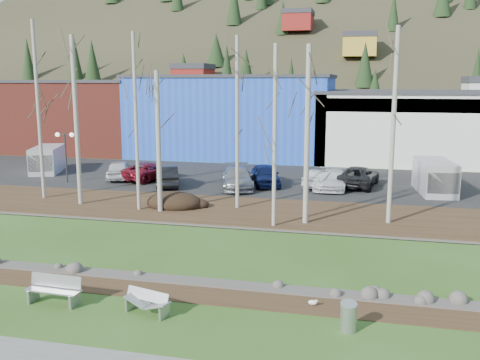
% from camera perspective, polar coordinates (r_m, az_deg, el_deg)
% --- Properties ---
extents(ground, '(200.00, 200.00, 0.00)m').
position_cam_1_polar(ground, '(18.89, -11.86, -13.69)').
color(ground, '#315218').
rests_on(ground, ground).
extents(dirt_strip, '(80.00, 1.80, 0.03)m').
position_cam_1_polar(dirt_strip, '(20.64, -9.35, -11.41)').
color(dirt_strip, '#382616').
rests_on(dirt_strip, ground).
extents(near_bank_rocks, '(80.00, 0.80, 0.50)m').
position_cam_1_polar(near_bank_rocks, '(21.51, -8.31, -10.50)').
color(near_bank_rocks, '#47423D').
rests_on(near_bank_rocks, ground).
extents(river, '(80.00, 8.00, 0.90)m').
position_cam_1_polar(river, '(25.14, -4.85, -7.30)').
color(river, black).
rests_on(river, ground).
extents(far_bank_rocks, '(80.00, 0.80, 0.46)m').
position_cam_1_polar(far_bank_rocks, '(28.90, -2.31, -4.90)').
color(far_bank_rocks, '#47423D').
rests_on(far_bank_rocks, ground).
extents(far_bank, '(80.00, 7.00, 0.15)m').
position_cam_1_polar(far_bank, '(31.87, -0.76, -3.29)').
color(far_bank, '#382616').
rests_on(far_bank, ground).
extents(parking_lot, '(80.00, 14.00, 0.14)m').
position_cam_1_polar(parking_lot, '(41.91, 2.73, 0.04)').
color(parking_lot, black).
rests_on(parking_lot, ground).
extents(building_brick, '(16.32, 12.24, 7.80)m').
position_cam_1_polar(building_brick, '(63.10, -16.81, 6.63)').
color(building_brick, maroon).
rests_on(building_brick, ground).
extents(building_blue, '(20.40, 12.24, 8.30)m').
position_cam_1_polar(building_blue, '(56.29, -0.62, 6.92)').
color(building_blue, blue).
rests_on(building_blue, ground).
extents(building_white, '(18.36, 12.24, 6.80)m').
position_cam_1_polar(building_white, '(54.85, 18.03, 5.53)').
color(building_white, silver).
rests_on(building_white, ground).
extents(hillside, '(160.00, 72.00, 35.00)m').
position_cam_1_polar(hillside, '(100.29, 9.32, 15.98)').
color(hillside, '#302C1C').
rests_on(hillside, ground).
extents(bench_intact, '(2.01, 0.69, 1.00)m').
position_cam_1_polar(bench_intact, '(20.12, -19.20, -10.99)').
color(bench_intact, '#A9ACAE').
rests_on(bench_intact, ground).
extents(bench_damaged, '(1.78, 0.99, 0.75)m').
position_cam_1_polar(bench_damaged, '(18.60, -9.85, -12.72)').
color(bench_damaged, '#A9ACAE').
rests_on(bench_damaged, ground).
extents(litter_bin, '(0.58, 0.58, 0.86)m').
position_cam_1_polar(litter_bin, '(17.43, 11.48, -14.24)').
color(litter_bin, '#A9ACAE').
rests_on(litter_bin, ground).
extents(seagull, '(0.37, 0.17, 0.27)m').
position_cam_1_polar(seagull, '(19.08, 7.80, -12.80)').
color(seagull, gold).
rests_on(seagull, ground).
extents(dirt_mound, '(3.45, 2.43, 0.68)m').
position_cam_1_polar(dirt_mound, '(32.73, -7.03, -2.25)').
color(dirt_mound, black).
rests_on(dirt_mound, far_bank).
extents(birch_0, '(0.27, 0.27, 10.22)m').
position_cam_1_polar(birch_0, '(34.05, -17.07, 5.98)').
color(birch_0, beige).
rests_on(birch_0, far_bank).
extents(birch_1, '(0.22, 0.22, 11.29)m').
position_cam_1_polar(birch_1, '(36.63, -20.71, 6.90)').
color(birch_1, beige).
rests_on(birch_1, far_bank).
extents(birch_2, '(0.28, 0.28, 8.12)m').
position_cam_1_polar(birch_2, '(31.13, -8.69, 4.00)').
color(birch_2, beige).
rests_on(birch_2, far_bank).
extents(birch_3, '(0.20, 0.20, 10.29)m').
position_cam_1_polar(birch_3, '(31.69, -11.03, 6.01)').
color(birch_3, beige).
rests_on(birch_3, far_bank).
extents(birch_4, '(0.22, 0.22, 10.12)m').
position_cam_1_polar(birch_4, '(31.59, -0.29, 6.04)').
color(birch_4, beige).
rests_on(birch_4, far_bank).
extents(birch_5, '(0.21, 0.21, 9.38)m').
position_cam_1_polar(birch_5, '(27.58, 3.71, 4.59)').
color(birch_5, beige).
rests_on(birch_5, far_bank).
extents(birch_6, '(0.28, 0.28, 9.39)m').
position_cam_1_polar(birch_6, '(28.29, 7.18, 4.69)').
color(birch_6, beige).
rests_on(birch_6, far_bank).
extents(birch_7, '(0.24, 0.24, 10.30)m').
position_cam_1_polar(birch_7, '(29.17, 16.03, 5.44)').
color(birch_7, beige).
rests_on(birch_7, far_bank).
extents(street_lamp, '(1.44, 0.45, 3.77)m').
position_cam_1_polar(street_lamp, '(42.04, -18.16, 3.75)').
color(street_lamp, '#262628').
rests_on(street_lamp, parking_lot).
extents(car_0, '(3.08, 4.64, 1.47)m').
position_cam_1_polar(car_0, '(42.72, -12.76, 1.08)').
color(car_0, white).
rests_on(car_0, parking_lot).
extents(car_1, '(3.13, 4.74, 1.48)m').
position_cam_1_polar(car_1, '(39.24, -7.79, 0.43)').
color(car_1, black).
rests_on(car_1, parking_lot).
extents(car_2, '(3.74, 5.37, 1.36)m').
position_cam_1_polar(car_2, '(41.93, -9.61, 0.95)').
color(car_2, maroon).
rests_on(car_2, parking_lot).
extents(car_3, '(3.46, 5.60, 1.52)m').
position_cam_1_polar(car_3, '(38.13, -0.27, 0.27)').
color(car_3, gray).
rests_on(car_3, parking_lot).
extents(car_4, '(3.16, 4.82, 1.52)m').
position_cam_1_polar(car_4, '(39.18, 2.73, 0.54)').
color(car_4, '#101A48').
rests_on(car_4, parking_lot).
extents(car_5, '(2.61, 4.10, 1.28)m').
position_cam_1_polar(car_5, '(38.85, 9.05, 0.15)').
color(car_5, silver).
rests_on(car_5, parking_lot).
extents(car_6, '(3.26, 5.63, 1.47)m').
position_cam_1_polar(car_6, '(39.66, 12.49, 0.39)').
color(car_6, '#252527').
rests_on(car_6, parking_lot).
extents(car_7, '(1.84, 4.46, 1.29)m').
position_cam_1_polar(car_7, '(38.35, 9.33, 0.02)').
color(car_7, white).
rests_on(car_7, parking_lot).
extents(car_8, '(2.61, 4.10, 1.28)m').
position_cam_1_polar(car_8, '(38.86, 8.74, 0.16)').
color(car_8, silver).
rests_on(car_8, parking_lot).
extents(car_9, '(1.84, 4.46, 1.29)m').
position_cam_1_polar(car_9, '(38.33, 9.95, -0.01)').
color(car_9, white).
rests_on(car_9, parking_lot).
extents(van_white, '(2.61, 5.22, 2.20)m').
position_cam_1_polar(van_white, '(38.69, 20.12, 0.29)').
color(van_white, silver).
rests_on(van_white, parking_lot).
extents(van_grey, '(3.54, 5.28, 2.14)m').
position_cam_1_polar(van_grey, '(47.54, -19.87, 2.06)').
color(van_grey, silver).
rests_on(van_grey, parking_lot).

